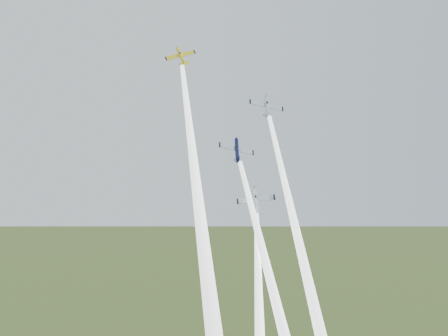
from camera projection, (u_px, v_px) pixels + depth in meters
The scene contains 7 objects.
plane_yellow at pixel (181, 56), 120.55m from camera, with size 6.71×6.65×1.05m, color yellow, non-canonical shape.
smoke_trail_yellow at pixel (196, 178), 100.83m from camera, with size 2.63×2.63×59.34m, color white, non-canonical shape.
plane_navy at pixel (237, 150), 117.03m from camera, with size 7.93×7.87×1.24m, color #0C1337, non-canonical shape.
smoke_trail_navy at pixel (278, 311), 96.17m from camera, with size 2.63×2.63×64.97m, color white, non-canonical shape.
plane_silver_right at pixel (267, 106), 124.92m from camera, with size 8.05×7.99×1.26m, color silver, non-canonical shape.
smoke_trail_silver_right at pixel (306, 271), 100.42m from camera, with size 2.63×2.63×75.23m, color white, non-canonical shape.
plane_silver_low at pixel (256, 201), 111.15m from camera, with size 7.70×7.64×1.21m, color #AFB8BE, non-canonical shape.
Camera 1 is at (-24.04, -116.48, 90.45)m, focal length 45.00 mm.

